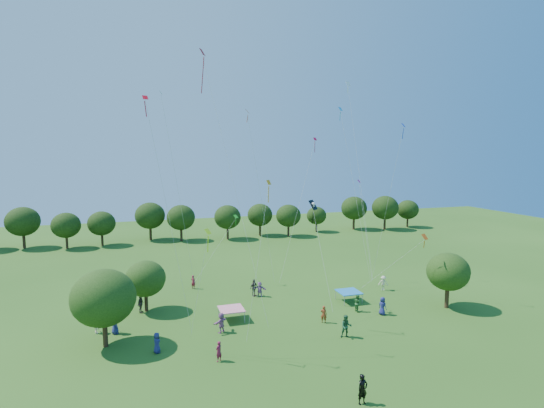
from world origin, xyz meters
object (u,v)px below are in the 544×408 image
at_px(man_in_black, 363,389).
at_px(red_high_kite, 215,108).
at_px(near_tree_west, 103,298).
at_px(pirate_kite, 314,207).
at_px(near_tree_north, 145,279).
at_px(near_tree_east, 448,272).
at_px(tent_red_stripe, 231,309).
at_px(tent_blue, 349,292).

distance_m(man_in_black, red_high_kite, 23.89).
bearing_deg(near_tree_west, pirate_kite, 8.25).
relative_size(near_tree_north, near_tree_east, 0.90).
bearing_deg(near_tree_north, man_in_black, -58.18).
distance_m(pirate_kite, red_high_kite, 13.05).
xyz_separation_m(tent_red_stripe, pirate_kite, (8.17, 0.43, 9.03)).
relative_size(near_tree_west, near_tree_north, 1.25).
bearing_deg(tent_blue, man_in_black, -114.91).
distance_m(tent_red_stripe, tent_blue, 12.54).
height_order(near_tree_west, man_in_black, near_tree_west).
bearing_deg(pirate_kite, man_in_black, -101.84).
bearing_deg(pirate_kite, near_tree_east, -16.08).
xyz_separation_m(near_tree_north, near_tree_east, (28.28, -7.83, 0.41)).
height_order(near_tree_east, tent_blue, near_tree_east).
distance_m(near_tree_west, pirate_kite, 19.89).
xyz_separation_m(tent_blue, pirate_kite, (-4.31, -0.72, 9.03)).
relative_size(near_tree_west, tent_red_stripe, 2.82).
bearing_deg(near_tree_east, tent_red_stripe, 171.20).
bearing_deg(man_in_black, tent_blue, 56.30).
height_order(near_tree_north, pirate_kite, pirate_kite).
relative_size(tent_blue, pirate_kite, 0.23).
bearing_deg(near_tree_west, tent_blue, 8.48).
bearing_deg(near_tree_west, red_high_kite, 9.62).
height_order(tent_red_stripe, red_high_kite, red_high_kite).
bearing_deg(pirate_kite, red_high_kite, -173.09).
distance_m(near_tree_north, near_tree_east, 29.35).
xyz_separation_m(man_in_black, red_high_kite, (-6.26, 14.46, 17.96)).
xyz_separation_m(man_in_black, pirate_kite, (3.27, 15.61, 9.13)).
relative_size(near_tree_west, red_high_kite, 0.27).
bearing_deg(man_in_black, near_tree_east, 27.92).
xyz_separation_m(tent_red_stripe, man_in_black, (4.90, -15.18, -0.11)).
bearing_deg(red_high_kite, tent_blue, 7.73).
height_order(near_tree_north, tent_red_stripe, near_tree_north).
height_order(pirate_kite, red_high_kite, red_high_kite).
height_order(near_tree_north, tent_blue, near_tree_north).
bearing_deg(tent_blue, near_tree_north, 170.18).
bearing_deg(tent_red_stripe, man_in_black, -72.11).
xyz_separation_m(near_tree_east, tent_blue, (-8.43, 4.39, -2.60)).
bearing_deg(red_high_kite, tent_red_stripe, 27.97).
distance_m(near_tree_north, man_in_black, 23.38).
bearing_deg(near_tree_west, near_tree_north, 65.06).
relative_size(pirate_kite, red_high_kite, 0.42).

